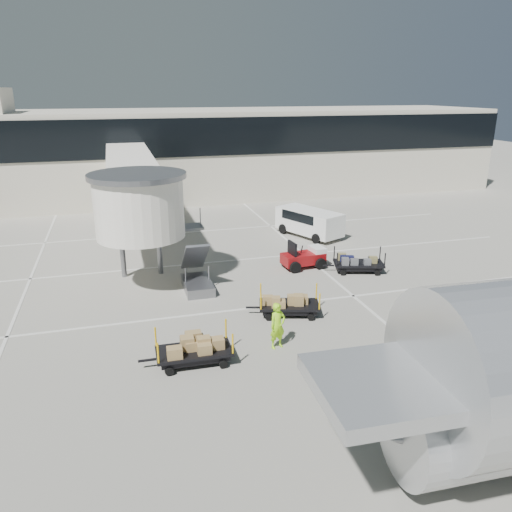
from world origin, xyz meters
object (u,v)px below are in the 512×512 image
object	(u,v)px
baggage_tug	(304,258)
ground_worker	(278,326)
suitcase_cart	(359,264)
minivan	(308,220)
box_cart_near	(291,305)
box_cart_far	(192,351)

from	to	relation	value
baggage_tug	ground_worker	xyz separation A→B (m)	(-4.46, -8.62, 0.37)
suitcase_cart	minivan	xyz separation A→B (m)	(-0.12, 7.74, 0.64)
suitcase_cart	ground_worker	bearing A→B (deg)	-118.91
box_cart_near	box_cart_far	xyz separation A→B (m)	(-5.01, -3.01, 0.03)
box_cart_near	ground_worker	world-z (taller)	ground_worker
suitcase_cart	box_cart_far	bearing A→B (deg)	-128.71
suitcase_cart	box_cart_near	size ratio (longest dim) A/B	1.01
box_cart_near	box_cart_far	size ratio (longest dim) A/B	0.97
baggage_tug	suitcase_cart	distance (m)	3.17
box_cart_near	ground_worker	bearing A→B (deg)	-103.78
box_cart_near	box_cart_far	bearing A→B (deg)	-133.16
box_cart_near	box_cart_far	distance (m)	5.85
baggage_tug	ground_worker	distance (m)	9.71
box_cart_far	ground_worker	distance (m)	3.52
baggage_tug	minivan	world-z (taller)	minivan
box_cart_far	baggage_tug	bearing A→B (deg)	49.51
suitcase_cart	box_cart_far	xyz separation A→B (m)	(-10.69, -7.35, 0.06)
box_cart_far	ground_worker	world-z (taller)	ground_worker
baggage_tug	box_cart_far	world-z (taller)	baggage_tug
suitcase_cart	ground_worker	distance (m)	10.09
box_cart_near	minivan	xyz separation A→B (m)	(5.55, 12.07, 0.61)
baggage_tug	minivan	size ratio (longest dim) A/B	0.49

